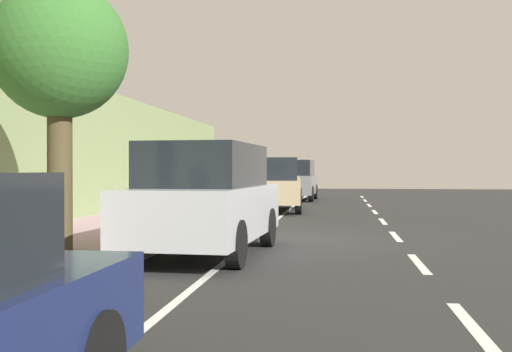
% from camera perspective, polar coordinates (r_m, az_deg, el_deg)
% --- Properties ---
extents(ground, '(73.47, 73.47, 0.00)m').
position_cam_1_polar(ground, '(14.05, 1.08, -5.68)').
color(ground, '#2A2A2A').
extents(sidewalk, '(3.89, 45.92, 0.17)m').
position_cam_1_polar(sidewalk, '(14.95, -13.66, -4.99)').
color(sidewalk, '#B48F9D').
rests_on(sidewalk, ground).
extents(curb_edge, '(0.16, 45.92, 0.17)m').
position_cam_1_polar(curb_edge, '(14.35, -6.07, -5.22)').
color(curb_edge, gray).
rests_on(curb_edge, ground).
extents(lane_stripe_centre, '(0.14, 44.20, 0.01)m').
position_cam_1_polar(lane_stripe_centre, '(14.88, 12.45, -5.32)').
color(lane_stripe_centre, white).
rests_on(lane_stripe_centre, ground).
extents(lane_stripe_bike_edge, '(0.12, 45.92, 0.01)m').
position_cam_1_polar(lane_stripe_bike_edge, '(14.09, -0.22, -5.64)').
color(lane_stripe_bike_edge, white).
rests_on(lane_stripe_bike_edge, ground).
extents(building_facade, '(0.50, 45.92, 4.05)m').
position_cam_1_polar(building_facade, '(15.81, -21.12, 2.33)').
color(building_facade, '#7A905C').
rests_on(building_facade, ground).
extents(parked_suv_grey_nearest, '(2.07, 4.75, 1.99)m').
position_cam_1_polar(parked_suv_grey_nearest, '(31.42, 3.57, -0.33)').
color(parked_suv_grey_nearest, slate).
rests_on(parked_suv_grey_nearest, ground).
extents(parked_pickup_tan_second, '(2.26, 5.40, 1.95)m').
position_cam_1_polar(parked_pickup_tan_second, '(23.20, 1.62, -0.97)').
color(parked_pickup_tan_second, tan).
rests_on(parked_pickup_tan_second, ground).
extents(parked_suv_silver_mid, '(2.18, 4.80, 1.99)m').
position_cam_1_polar(parked_suv_silver_mid, '(11.38, -4.51, -1.97)').
color(parked_suv_silver_mid, '#B7BABF').
rests_on(parked_suv_silver_mid, ground).
extents(bicycle_at_curb, '(1.36, 1.12, 0.74)m').
position_cam_1_polar(bicycle_at_curb, '(16.22, -2.78, -3.55)').
color(bicycle_at_curb, black).
rests_on(bicycle_at_curb, ground).
extents(cyclist_with_backpack, '(0.55, 0.53, 1.75)m').
position_cam_1_polar(cyclist_with_backpack, '(16.64, -3.24, -1.01)').
color(cyclist_with_backpack, '#C6B284').
rests_on(cyclist_with_backpack, ground).
extents(street_tree_near_cyclist, '(2.30, 2.30, 4.54)m').
position_cam_1_polar(street_tree_near_cyclist, '(11.33, -17.27, 10.43)').
color(street_tree_near_cyclist, '#473D25').
rests_on(street_tree_near_cyclist, sidewalk).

